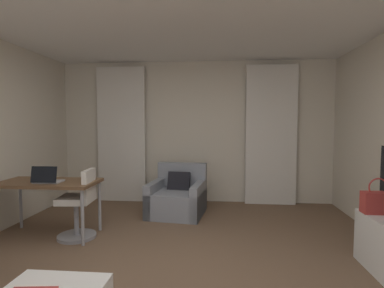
# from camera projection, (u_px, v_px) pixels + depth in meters

# --- Properties ---
(ground_plane) EXTENTS (12.00, 12.00, 0.00)m
(ground_plane) POSITION_uv_depth(u_px,v_px,m) (169.00, 283.00, 2.82)
(ground_plane) COLOR brown
(wall_window) EXTENTS (5.12, 0.06, 2.60)m
(wall_window) POSITION_uv_depth(u_px,v_px,m) (195.00, 132.00, 5.74)
(wall_window) COLOR beige
(wall_window) RESTS_ON ground
(curtain_left_panel) EXTENTS (0.90, 0.06, 2.50)m
(curtain_left_panel) POSITION_uv_depth(u_px,v_px,m) (122.00, 135.00, 5.74)
(curtain_left_panel) COLOR silver
(curtain_left_panel) RESTS_ON ground
(curtain_right_panel) EXTENTS (0.90, 0.06, 2.50)m
(curtain_right_panel) POSITION_uv_depth(u_px,v_px,m) (271.00, 135.00, 5.49)
(curtain_right_panel) COLOR silver
(curtain_right_panel) RESTS_ON ground
(armchair) EXTENTS (0.93, 0.96, 0.79)m
(armchair) POSITION_uv_depth(u_px,v_px,m) (178.00, 198.00, 4.95)
(armchair) COLOR gray
(armchair) RESTS_ON ground
(desk) EXTENTS (1.24, 0.63, 0.72)m
(desk) POSITION_uv_depth(u_px,v_px,m) (48.00, 186.00, 3.95)
(desk) COLOR brown
(desk) RESTS_ON ground
(desk_chair) EXTENTS (0.48, 0.48, 0.88)m
(desk_chair) POSITION_uv_depth(u_px,v_px,m) (79.00, 207.00, 3.91)
(desk_chair) COLOR gray
(desk_chair) RESTS_ON ground
(laptop) EXTENTS (0.33, 0.26, 0.22)m
(laptop) POSITION_uv_depth(u_px,v_px,m) (47.00, 179.00, 3.83)
(laptop) COLOR #ADADB2
(laptop) RESTS_ON desk
(handbag_primary) EXTENTS (0.30, 0.14, 0.37)m
(handbag_primary) POSITION_uv_depth(u_px,v_px,m) (378.00, 202.00, 3.14)
(handbag_primary) COLOR #B73833
(handbag_primary) RESTS_ON tv_console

